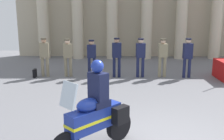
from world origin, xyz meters
name	(u,v)px	position (x,y,z in m)	size (l,w,h in m)	color
officer_in_row_0	(44,54)	(-4.00, 6.13, 1.01)	(0.41, 0.27, 1.70)	#7A7056
officer_in_row_1	(68,55)	(-2.98, 6.16, 0.98)	(0.41, 0.27, 1.66)	#7A7056
officer_in_row_2	(92,55)	(-1.94, 6.07, 0.96)	(0.41, 0.27, 1.63)	#141938
officer_in_row_3	(117,54)	(-0.85, 6.05, 1.01)	(0.41, 0.27, 1.72)	#141938
officer_in_row_4	(141,55)	(0.18, 6.08, 1.00)	(0.41, 0.27, 1.70)	#191E42
officer_in_row_5	(163,55)	(1.14, 6.12, 0.99)	(0.41, 0.27, 1.67)	#847A5B
officer_in_row_6	(188,55)	(2.18, 6.03, 1.01)	(0.41, 0.27, 1.71)	#191E42
motorcycle_with_rider	(97,114)	(-1.27, -0.18, 0.79)	(1.55, 1.58, 1.90)	black
briefcase_on_ground	(35,73)	(-4.43, 5.99, 0.18)	(0.10, 0.32, 0.36)	black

